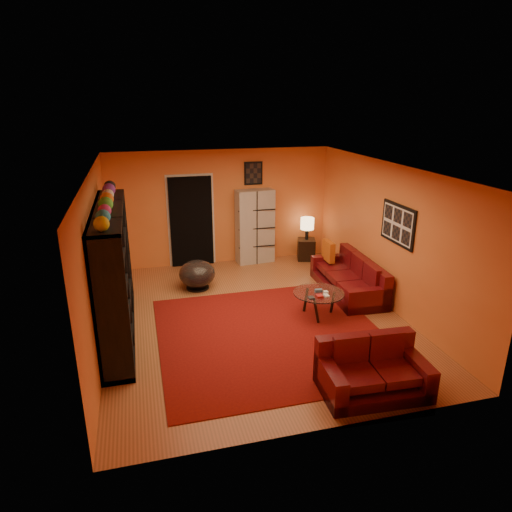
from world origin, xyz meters
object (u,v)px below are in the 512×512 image
object	(u,v)px
tv	(118,274)
entertainment_unit	(114,273)
coffee_table	(319,295)
table_lamp	(307,224)
sofa	(351,278)
bowl_chair	(197,274)
storage_cabinet	(255,227)
side_table	(306,249)
loveseat	(371,370)

from	to	relation	value
tv	entertainment_unit	bearing A→B (deg)	153.42
coffee_table	table_lamp	distance (m)	3.04
sofa	coffee_table	bearing A→B (deg)	-139.19
entertainment_unit	bowl_chair	xyz separation A→B (m)	(1.48, 1.53, -0.73)
bowl_chair	storage_cabinet	bearing A→B (deg)	39.74
tv	side_table	xyz separation A→B (m)	(4.18, 2.53, -0.75)
coffee_table	table_lamp	bearing A→B (deg)	73.34
coffee_table	bowl_chair	bearing A→B (deg)	136.89
storage_cabinet	side_table	world-z (taller)	storage_cabinet
storage_cabinet	side_table	size ratio (longest dim) A/B	3.42
sofa	storage_cabinet	bearing A→B (deg)	124.43
sofa	loveseat	size ratio (longest dim) A/B	1.47
sofa	tv	bearing A→B (deg)	-171.43
side_table	bowl_chair	bearing A→B (deg)	-158.11
tv	side_table	world-z (taller)	tv
bowl_chair	sofa	bearing A→B (deg)	-17.89
loveseat	entertainment_unit	bearing A→B (deg)	56.32
storage_cabinet	table_lamp	world-z (taller)	storage_cabinet
bowl_chair	entertainment_unit	bearing A→B (deg)	-134.16
tv	side_table	size ratio (longest dim) A/B	1.95
loveseat	side_table	xyz separation A→B (m)	(1.00, 5.05, -0.04)
sofa	loveseat	world-z (taller)	same
coffee_table	storage_cabinet	world-z (taller)	storage_cabinet
side_table	coffee_table	bearing A→B (deg)	-106.66
table_lamp	side_table	bearing A→B (deg)	0.00
entertainment_unit	loveseat	xyz separation A→B (m)	(3.23, -2.42, -0.76)
tv	table_lamp	size ratio (longest dim) A/B	1.87
storage_cabinet	bowl_chair	world-z (taller)	storage_cabinet
tv	bowl_chair	bearing A→B (deg)	-45.11
coffee_table	storage_cabinet	bearing A→B (deg)	96.73
storage_cabinet	table_lamp	xyz separation A→B (m)	(1.22, -0.17, 0.02)
loveseat	storage_cabinet	bearing A→B (deg)	5.55
loveseat	bowl_chair	bearing A→B (deg)	27.05
loveseat	storage_cabinet	xyz separation A→B (m)	(-0.22, 5.22, 0.57)
table_lamp	storage_cabinet	bearing A→B (deg)	172.16
loveseat	bowl_chair	world-z (taller)	loveseat
sofa	storage_cabinet	world-z (taller)	storage_cabinet
storage_cabinet	table_lamp	bearing A→B (deg)	-13.31
storage_cabinet	side_table	distance (m)	1.37
entertainment_unit	coffee_table	xyz separation A→B (m)	(3.37, -0.24, -0.65)
coffee_table	bowl_chair	size ratio (longest dim) A/B	1.22
entertainment_unit	table_lamp	distance (m)	4.99
tv	loveseat	xyz separation A→B (m)	(3.18, -2.52, -0.71)
entertainment_unit	bowl_chair	size ratio (longest dim) A/B	4.14
tv	storage_cabinet	size ratio (longest dim) A/B	0.57
storage_cabinet	table_lamp	size ratio (longest dim) A/B	3.27
storage_cabinet	tv	bearing A→B (deg)	-143.14
bowl_chair	table_lamp	bearing A→B (deg)	21.89
sofa	coffee_table	size ratio (longest dim) A/B	2.33
tv	coffee_table	world-z (taller)	tv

